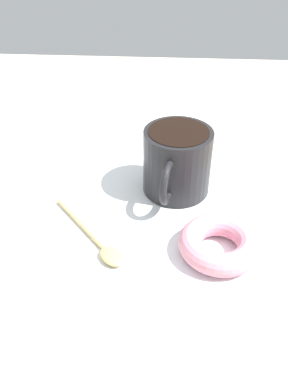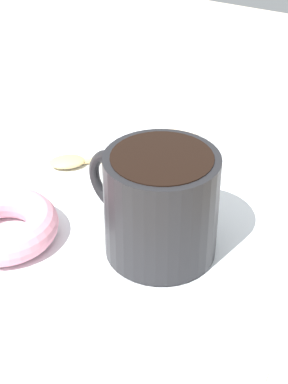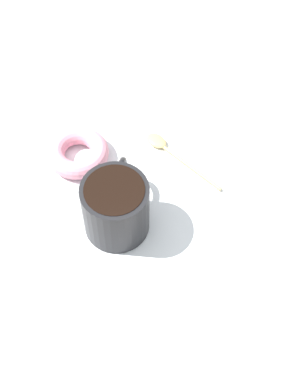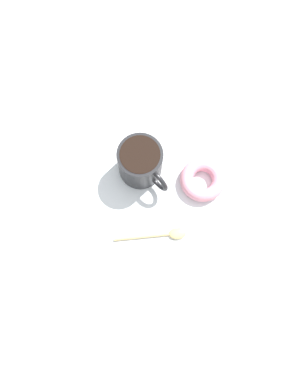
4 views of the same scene
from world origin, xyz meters
TOP-DOWN VIEW (x-y plane):
  - ground_plane at (0.00, 0.00)cm, footprint 120.00×120.00cm
  - napkin at (-1.85, -1.18)cm, footprint 32.78×32.78cm
  - coffee_cup at (-5.54, 3.03)cm, footprint 12.57×9.20cm
  - donut at (6.75, 8.13)cm, footprint 9.53×9.53cm
  - spoon at (6.84, -5.70)cm, footprint 12.37×10.76cm

SIDE VIEW (x-z plane):
  - ground_plane at x=0.00cm, z-range -2.00..0.00cm
  - napkin at x=-1.85cm, z-range 0.00..0.30cm
  - spoon at x=6.84cm, z-range 0.24..1.14cm
  - donut at x=6.75cm, z-range 0.30..3.07cm
  - coffee_cup at x=-5.54cm, z-range 0.45..9.54cm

